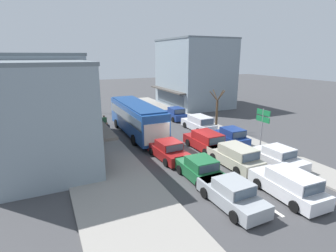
{
  "coord_description": "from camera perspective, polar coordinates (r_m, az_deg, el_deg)",
  "views": [
    {
      "loc": [
        -10.13,
        -17.8,
        7.8
      ],
      "look_at": [
        0.34,
        4.13,
        1.2
      ],
      "focal_mm": 28.0,
      "sensor_mm": 36.0,
      "label": 1
    }
  ],
  "objects": [
    {
      "name": "parked_hatchback_kerb_second",
      "position": [
        24.16,
        13.52,
        -2.31
      ],
      "size": [
        1.93,
        3.76,
        1.54
      ],
      "color": "navy",
      "rests_on": "ground"
    },
    {
      "name": "sedan_adjacent_lane_trail",
      "position": [
        20.32,
        0.06,
        -5.37
      ],
      "size": [
        2.04,
        4.27,
        1.47
      ],
      "color": "maroon",
      "rests_on": "ground"
    },
    {
      "name": "directional_road_sign",
      "position": [
        22.7,
        19.93,
        1.3
      ],
      "size": [
        0.1,
        1.4,
        3.6
      ],
      "color": "gray",
      "rests_on": "ground"
    },
    {
      "name": "lane_centre_line",
      "position": [
        25.27,
        -0.58,
        -2.77
      ],
      "size": [
        0.2,
        28.0,
        0.01
      ],
      "primitive_type": "cube",
      "color": "silver",
      "rests_on": "ground"
    },
    {
      "name": "pedestrian_browsing_midblock",
      "position": [
        25.1,
        -13.06,
        -0.77
      ],
      "size": [
        0.44,
        0.41,
        1.63
      ],
      "color": "#232838",
      "rests_on": "sidewalk_left"
    },
    {
      "name": "traffic_light_downstreet",
      "position": [
        37.97,
        -16.25,
        7.11
      ],
      "size": [
        0.33,
        0.24,
        4.2
      ],
      "color": "gray",
      "rests_on": "ground"
    },
    {
      "name": "parked_wagon_kerb_third",
      "position": [
        28.17,
        6.75,
        0.58
      ],
      "size": [
        1.99,
        4.52,
        1.58
      ],
      "color": "silver",
      "rests_on": "ground"
    },
    {
      "name": "parked_sedan_kerb_front",
      "position": [
        20.54,
        22.73,
        -6.38
      ],
      "size": [
        1.97,
        4.24,
        1.47
      ],
      "color": "silver",
      "rests_on": "ground"
    },
    {
      "name": "wagon_adjacent_lane_lead",
      "position": [
        16.54,
        24.8,
        -11.56
      ],
      "size": [
        2.08,
        4.57,
        1.58
      ],
      "color": "silver",
      "rests_on": "ground"
    },
    {
      "name": "building_right_far",
      "position": [
        41.96,
        5.65,
        11.43
      ],
      "size": [
        9.51,
        11.11,
        10.2
      ],
      "color": "#84939E",
      "rests_on": "ground"
    },
    {
      "name": "shopfront_corner_near",
      "position": [
        19.31,
        -25.07,
        1.51
      ],
      "size": [
        7.14,
        7.23,
        7.43
      ],
      "color": "#84939E",
      "rests_on": "ground"
    },
    {
      "name": "kerb_right",
      "position": [
        29.88,
        8.62,
        0.01
      ],
      "size": [
        2.8,
        44.0,
        0.12
      ],
      "primitive_type": "cube",
      "color": "gray",
      "rests_on": "ground"
    },
    {
      "name": "pedestrian_with_handbag_near",
      "position": [
        28.09,
        -13.73,
        0.88
      ],
      "size": [
        0.65,
        0.32,
        1.63
      ],
      "color": "#232838",
      "rests_on": "sidewalk_left"
    },
    {
      "name": "wagon_behind_bus_near",
      "position": [
        19.58,
        14.46,
        -6.43
      ],
      "size": [
        1.97,
        4.51,
        1.58
      ],
      "color": "#B7B29E",
      "rests_on": "ground"
    },
    {
      "name": "street_tree_right",
      "position": [
        27.97,
        10.59,
        3.18
      ],
      "size": [
        1.93,
        1.79,
        4.44
      ],
      "color": "brown",
      "rests_on": "ground"
    },
    {
      "name": "ground_plane",
      "position": [
        21.91,
        3.86,
        -5.69
      ],
      "size": [
        140.0,
        140.0,
        0.0
      ],
      "primitive_type": "plane",
      "color": "#3F3F42"
    },
    {
      "name": "sidewalk_left",
      "position": [
        25.24,
        -16.73,
        -3.3
      ],
      "size": [
        5.2,
        44.0,
        0.14
      ],
      "primitive_type": "cube",
      "color": "gray",
      "rests_on": "ground"
    },
    {
      "name": "city_bus",
      "position": [
        26.29,
        -6.91,
        2.07
      ],
      "size": [
        2.86,
        10.89,
        3.23
      ],
      "color": "#1E4C99",
      "rests_on": "ground"
    },
    {
      "name": "shopfront_mid_block",
      "position": [
        26.97,
        -25.49,
        5.58
      ],
      "size": [
        8.13,
        8.15,
        7.97
      ],
      "color": "#84939E",
      "rests_on": "ground"
    },
    {
      "name": "sedan_queue_gap_filler",
      "position": [
        14.75,
        13.74,
        -14.24
      ],
      "size": [
        1.95,
        4.23,
        1.47
      ],
      "color": "#9EA3A8",
      "rests_on": "ground"
    },
    {
      "name": "parked_hatchback_kerb_rear",
      "position": [
        32.62,
        1.64,
        2.64
      ],
      "size": [
        1.86,
        3.72,
        1.54
      ],
      "color": "navy",
      "rests_on": "ground"
    },
    {
      "name": "wagon_queue_far_back",
      "position": [
        22.43,
        8.24,
        -3.3
      ],
      "size": [
        1.99,
        4.53,
        1.58
      ],
      "color": "maroon",
      "rests_on": "ground"
    },
    {
      "name": "sedan_behind_bus_mid",
      "position": [
        17.18,
        7.11,
        -9.47
      ],
      "size": [
        1.95,
        4.23,
        1.47
      ],
      "color": "#1E6638",
      "rests_on": "ground"
    }
  ]
}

